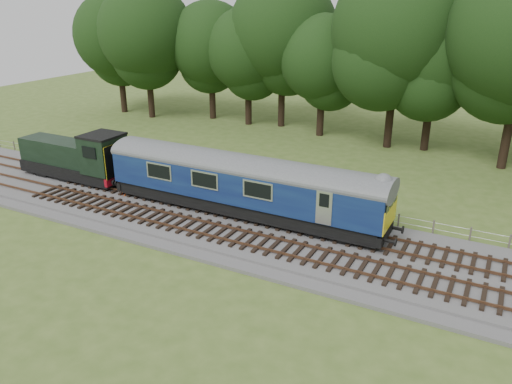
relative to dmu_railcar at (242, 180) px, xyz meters
The scene contains 9 objects.
ground 4.16m from the dmu_railcar, 25.59° to the right, with size 120.00×120.00×0.00m, color #466123.
ballast 4.05m from the dmu_railcar, 25.59° to the right, with size 70.00×7.00×0.35m, color #4C4C4F.
track_north 3.65m from the dmu_railcar, ahead, with size 67.20×2.40×0.21m.
track_south 4.73m from the dmu_railcar, 45.74° to the right, with size 67.20×2.40×0.21m.
fence 4.99m from the dmu_railcar, 46.68° to the left, with size 64.00×0.12×1.00m, color #6B6054, non-canonical shape.
tree_line 20.97m from the dmu_railcar, 81.92° to the left, with size 70.00×8.00×18.00m, color black, non-canonical shape.
dmu_railcar is the anchor object (origin of this frame).
shunter_loco 13.94m from the dmu_railcar, behind, with size 8.92×2.60×3.38m.
worker 8.91m from the dmu_railcar, behind, with size 0.60×0.39×1.64m, color #F24C0C.
Camera 1 is at (11.03, -23.39, 13.04)m, focal length 35.00 mm.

